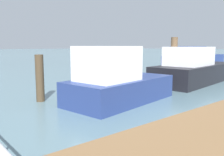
{
  "coord_description": "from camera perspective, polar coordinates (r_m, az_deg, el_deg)",
  "views": [
    {
      "loc": [
        -3.47,
        4.61,
        2.0
      ],
      "look_at": [
        1.1,
        10.05,
        1.05
      ],
      "focal_mm": 38.23,
      "sensor_mm": 36.0,
      "label": 1
    }
  ],
  "objects": [
    {
      "name": "moored_boat_4",
      "position": [
        8.43,
        1.15,
        -0.88
      ],
      "size": [
        4.46,
        2.61,
        2.0
      ],
      "color": "navy",
      "rests_on": "ground_plane"
    },
    {
      "name": "moored_boat_0",
      "position": [
        13.84,
        19.07,
        1.97
      ],
      "size": [
        6.79,
        2.99,
        1.96
      ],
      "color": "black",
      "rests_on": "ground_plane"
    },
    {
      "name": "dock_piling_1",
      "position": [
        8.97,
        -16.89,
        -0.05
      ],
      "size": [
        0.3,
        0.3,
        1.7
      ],
      "primitive_type": "cylinder",
      "color": "#473826",
      "rests_on": "ground_plane"
    },
    {
      "name": "dock_piling_2",
      "position": [
        13.01,
        14.54,
        4.02
      ],
      "size": [
        0.34,
        0.34,
        2.46
      ],
      "primitive_type": "cylinder",
      "color": "brown",
      "rests_on": "ground_plane"
    },
    {
      "name": "moored_boat_1",
      "position": [
        21.27,
        18.98,
        4.0
      ],
      "size": [
        7.18,
        2.18,
        1.98
      ],
      "color": "navy",
      "rests_on": "ground_plane"
    }
  ]
}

